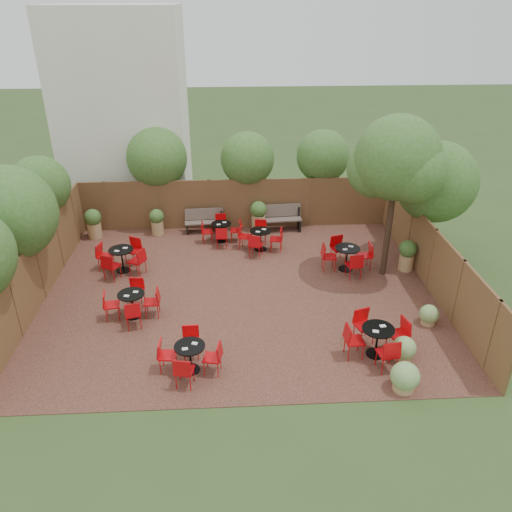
{
  "coord_description": "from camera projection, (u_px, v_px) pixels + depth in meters",
  "views": [
    {
      "loc": [
        -0.25,
        -13.62,
        8.31
      ],
      "look_at": [
        0.55,
        0.5,
        1.0
      ],
      "focal_mm": 35.54,
      "sensor_mm": 36.0,
      "label": 1
    }
  ],
  "objects": [
    {
      "name": "fence_left",
      "position": [
        39.0,
        269.0,
        15.14
      ],
      "size": [
        0.08,
        10.0,
        2.0
      ],
      "primitive_type": "cube",
      "color": "#4D2E1C",
      "rests_on": "ground"
    },
    {
      "name": "fence_back",
      "position": [
        236.0,
        204.0,
        19.88
      ],
      "size": [
        12.0,
        0.08,
        2.0
      ],
      "primitive_type": "cube",
      "color": "#4D2E1C",
      "rests_on": "ground"
    },
    {
      "name": "park_bench_left",
      "position": [
        204.0,
        220.0,
        19.72
      ],
      "size": [
        1.51,
        0.58,
        0.92
      ],
      "rotation": [
        0.0,
        0.0,
        0.07
      ],
      "color": "brown",
      "rests_on": "courtyard_paving"
    },
    {
      "name": "fence_right",
      "position": [
        432.0,
        259.0,
        15.75
      ],
      "size": [
        0.08,
        10.0,
        2.0
      ],
      "primitive_type": "cube",
      "color": "#4D2E1C",
      "rests_on": "ground"
    },
    {
      "name": "planters",
      "position": [
        221.0,
        226.0,
        18.92
      ],
      "size": [
        11.66,
        4.18,
        1.17
      ],
      "color": "#A48152",
      "rests_on": "courtyard_paving"
    },
    {
      "name": "courtyard_tree",
      "position": [
        397.0,
        163.0,
        15.16
      ],
      "size": [
        2.74,
        2.64,
        5.25
      ],
      "rotation": [
        0.0,
        0.0,
        0.01
      ],
      "color": "black",
      "rests_on": "courtyard_paving"
    },
    {
      "name": "bistro_tables",
      "position": [
        240.0,
        277.0,
        15.79
      ],
      "size": [
        9.2,
        8.91,
        0.94
      ],
      "color": "black",
      "rests_on": "courtyard_paving"
    },
    {
      "name": "low_shrubs",
      "position": [
        411.0,
        352.0,
        12.67
      ],
      "size": [
        2.15,
        3.22,
        0.74
      ],
      "color": "#A48152",
      "rests_on": "courtyard_paving"
    },
    {
      "name": "park_bench_right",
      "position": [
        280.0,
        217.0,
        19.85
      ],
      "size": [
        1.68,
        0.65,
        1.01
      ],
      "rotation": [
        0.0,
        0.0,
        0.08
      ],
      "color": "brown",
      "rests_on": "courtyard_paving"
    },
    {
      "name": "overhang_foliage",
      "position": [
        184.0,
        188.0,
        16.43
      ],
      "size": [
        15.91,
        10.63,
        2.73
      ],
      "color": "#325C1D",
      "rests_on": "ground"
    },
    {
      "name": "courtyard_paving",
      "position": [
        240.0,
        292.0,
        15.9
      ],
      "size": [
        12.0,
        10.0,
        0.02
      ],
      "primitive_type": "cube",
      "color": "#351D15",
      "rests_on": "ground"
    },
    {
      "name": "ground",
      "position": [
        240.0,
        292.0,
        15.9
      ],
      "size": [
        80.0,
        80.0,
        0.0
      ],
      "primitive_type": "plane",
      "color": "#354F23",
      "rests_on": "ground"
    },
    {
      "name": "neighbour_building",
      "position": [
        124.0,
        112.0,
        20.94
      ],
      "size": [
        5.0,
        4.0,
        8.0
      ],
      "primitive_type": "cube",
      "color": "silver",
      "rests_on": "ground"
    }
  ]
}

